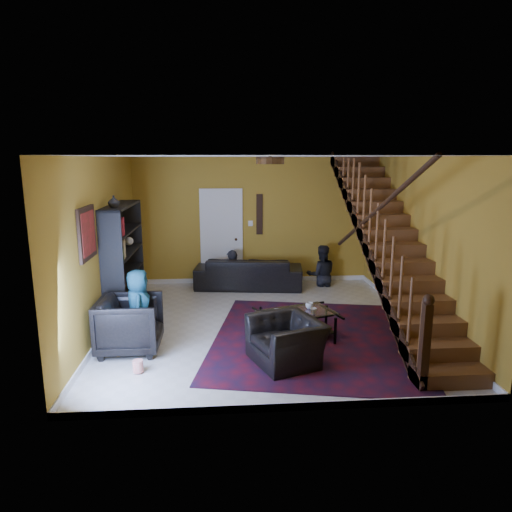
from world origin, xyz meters
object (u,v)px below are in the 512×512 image
at_px(armchair_right, 286,341).
at_px(bookshelf, 124,264).
at_px(sofa, 249,272).
at_px(coffee_table, 296,323).
at_px(armchair_left, 130,324).

bearing_deg(armchair_right, bookshelf, -149.90).
bearing_deg(armchair_right, sofa, 163.65).
bearing_deg(coffee_table, bookshelf, 156.10).
relative_size(armchair_left, coffee_table, 0.69).
height_order(armchair_right, coffee_table, armchair_right).
distance_m(sofa, armchair_left, 3.77).
distance_m(sofa, coffee_table, 3.02).
height_order(sofa, coffee_table, sofa).
height_order(bookshelf, sofa, bookshelf).
xyz_separation_m(sofa, coffee_table, (0.56, -2.96, -0.09)).
bearing_deg(armchair_left, armchair_right, -104.38).
xyz_separation_m(armchair_left, coffee_table, (2.49, 0.27, -0.16)).
bearing_deg(armchair_left, coffee_table, -83.73).
bearing_deg(bookshelf, armchair_right, -39.34).
relative_size(bookshelf, sofa, 0.87).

